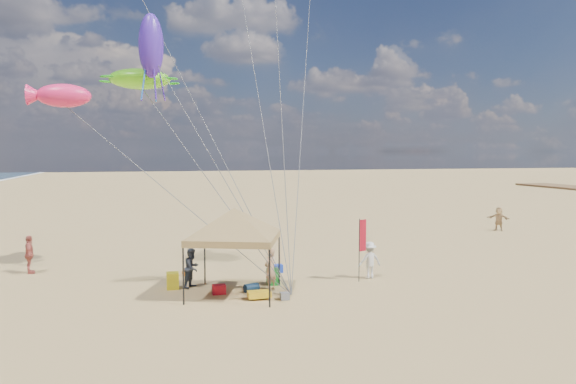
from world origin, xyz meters
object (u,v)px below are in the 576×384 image
feather_flag (362,239)px  person_near_b (192,268)px  canopy_tent (234,211)px  cooler_red (219,289)px  chair_yellow (173,281)px  beach_cart (259,294)px  person_near_a (270,269)px  chair_green (273,277)px  person_near_c (370,260)px  person_far_c (499,219)px  person_far_a (29,254)px  cooler_blue (277,268)px

feather_flag → person_near_b: 7.53m
canopy_tent → person_near_b: 3.40m
cooler_red → chair_yellow: bearing=144.0°
beach_cart → person_near_a: person_near_a is taller
person_near_b → cooler_red: bearing=-106.6°
canopy_tent → chair_green: size_ratio=8.92×
person_near_c → person_far_c: 18.87m
person_near_b → person_far_c: bearing=-26.5°
person_far_a → beach_cart: bearing=-136.7°
canopy_tent → beach_cart: size_ratio=6.94×
cooler_red → person_near_b: bearing=125.8°
beach_cart → person_near_a: (0.73, 1.31, 0.68)m
chair_yellow → person_near_c: size_ratio=0.42×
chair_green → beach_cart: chair_green is taller
cooler_red → canopy_tent: bearing=-21.5°
person_near_a → person_far_c: 23.35m
cooler_red → person_near_b: size_ratio=0.32×
feather_flag → cooler_red: bearing=-174.7°
feather_flag → chair_yellow: size_ratio=4.04×
feather_flag → person_near_b: bearing=174.2°
cooler_blue → person_far_a: size_ratio=0.30×
cooler_red → chair_yellow: (-1.79, 1.30, 0.16)m
cooler_red → person_far_a: bearing=144.5°
cooler_red → cooler_blue: size_ratio=1.00×
cooler_blue → person_far_a: 11.76m
chair_green → person_far_c: bearing=30.5°
cooler_blue → person_far_a: bearing=166.9°
beach_cart → person_near_b: 3.56m
canopy_tent → person_near_a: 2.99m
canopy_tent → beach_cart: canopy_tent is taller
person_near_b → person_far_c: size_ratio=0.96×
cooler_red → person_far_a: 10.18m
canopy_tent → cooler_blue: canopy_tent is taller
cooler_red → person_far_c: size_ratio=0.31×
chair_green → beach_cart: size_ratio=0.78×
person_far_a → person_far_c: 30.96m
beach_cart → person_far_a: person_far_a is taller
person_near_b → cooler_blue: bearing=-28.0°
person_far_a → person_near_c: bearing=-118.4°
feather_flag → person_far_c: (15.55, 11.89, -1.02)m
person_near_a → person_near_c: (4.83, 0.89, -0.04)m
beach_cart → person_far_a: (-9.71, 7.07, 0.71)m
person_near_a → person_far_c: bearing=173.2°
chair_green → person_far_c: 22.64m
cooler_red → person_near_b: 1.79m
canopy_tent → cooler_red: 3.28m
person_far_c → person_near_c: bearing=-91.4°
canopy_tent → feather_flag: size_ratio=2.21×
person_far_c → chair_green: bearing=-98.3°
canopy_tent → cooler_blue: bearing=53.6°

